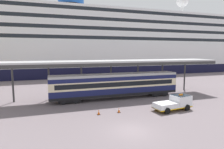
% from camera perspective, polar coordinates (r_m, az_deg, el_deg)
% --- Properties ---
extents(ground_plane, '(400.00, 400.00, 0.00)m').
position_cam_1_polar(ground_plane, '(19.37, 5.96, -16.54)').
color(ground_plane, slate).
extents(cruise_ship, '(151.04, 22.57, 32.09)m').
position_cam_1_polar(cruise_ship, '(66.60, -10.56, 8.99)').
color(cruise_ship, black).
rests_on(cruise_ship, ground).
extents(platform_canopy, '(36.55, 5.25, 6.25)m').
position_cam_1_polar(platform_canopy, '(30.96, 0.96, 3.64)').
color(platform_canopy, '#B4B4B4').
rests_on(platform_canopy, ground).
extents(train_carriage, '(21.11, 2.81, 4.11)m').
position_cam_1_polar(train_carriage, '(30.94, 1.23, -3.10)').
color(train_carriage, black).
rests_on(train_carriage, ground).
extents(service_truck, '(5.40, 2.72, 2.02)m').
position_cam_1_polar(service_truck, '(26.71, 18.57, -7.98)').
color(service_truck, white).
rests_on(service_truck, ground).
extents(traffic_cone_near, '(0.36, 0.36, 0.64)m').
position_cam_1_polar(traffic_cone_near, '(23.64, -4.04, -11.29)').
color(traffic_cone_near, black).
rests_on(traffic_cone_near, ground).
extents(traffic_cone_mid, '(0.36, 0.36, 0.67)m').
position_cam_1_polar(traffic_cone_mid, '(24.36, 2.11, -10.68)').
color(traffic_cone_mid, black).
rests_on(traffic_cone_mid, ground).
extents(quay_bollard, '(0.48, 0.48, 0.96)m').
position_cam_1_polar(quay_bollard, '(29.17, 22.40, -7.85)').
color(quay_bollard, black).
rests_on(quay_bollard, ground).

